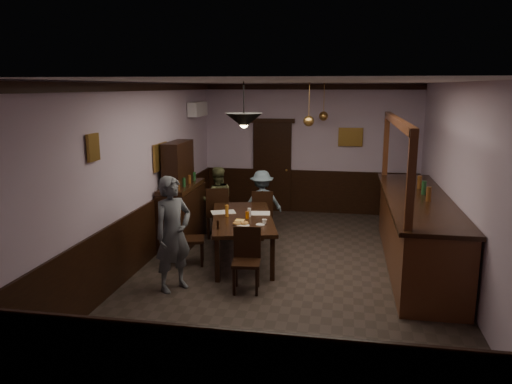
% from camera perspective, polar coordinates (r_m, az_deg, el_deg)
% --- Properties ---
extents(room, '(5.01, 8.01, 3.01)m').
position_cam_1_polar(room, '(7.78, 4.24, 1.34)').
color(room, '#2D2621').
rests_on(room, ground).
extents(dining_table, '(1.50, 2.38, 0.75)m').
position_cam_1_polar(dining_table, '(8.53, -1.56, -3.28)').
color(dining_table, black).
rests_on(dining_table, ground).
extents(chair_far_left, '(0.55, 0.55, 1.01)m').
position_cam_1_polar(chair_far_left, '(9.79, -4.45, -2.10)').
color(chair_far_left, black).
rests_on(chair_far_left, ground).
extents(chair_far_right, '(0.46, 0.46, 0.94)m').
position_cam_1_polar(chair_far_right, '(9.83, 0.74, -2.24)').
color(chair_far_right, black).
rests_on(chair_far_right, ground).
extents(chair_near, '(0.44, 0.44, 0.92)m').
position_cam_1_polar(chair_near, '(7.32, -1.08, -7.36)').
color(chair_near, black).
rests_on(chair_near, ground).
extents(chair_side, '(0.49, 0.49, 0.92)m').
position_cam_1_polar(chair_side, '(8.41, -7.84, -4.91)').
color(chair_side, black).
rests_on(chair_side, ground).
extents(person_standing, '(0.69, 0.74, 1.69)m').
position_cam_1_polar(person_standing, '(7.32, -9.46, -4.74)').
color(person_standing, '#4F545B').
rests_on(person_standing, ground).
extents(person_seated_left, '(0.81, 0.72, 1.37)m').
position_cam_1_polar(person_seated_left, '(10.03, -4.47, -0.99)').
color(person_seated_left, '#4D5130').
rests_on(person_seated_left, ground).
extents(person_seated_right, '(0.95, 0.75, 1.28)m').
position_cam_1_polar(person_seated_right, '(10.07, 0.66, -1.16)').
color(person_seated_right, slate).
rests_on(person_seated_right, ground).
extents(newspaper_left, '(0.50, 0.43, 0.01)m').
position_cam_1_polar(newspaper_left, '(8.83, -3.76, -2.31)').
color(newspaper_left, silver).
rests_on(newspaper_left, dining_table).
extents(newspaper_right, '(0.46, 0.35, 0.01)m').
position_cam_1_polar(newspaper_right, '(8.74, 0.23, -2.44)').
color(newspaper_right, silver).
rests_on(newspaper_right, dining_table).
extents(napkin, '(0.18, 0.18, 0.00)m').
position_cam_1_polar(napkin, '(8.30, -1.85, -3.23)').
color(napkin, '#FCC15D').
rests_on(napkin, dining_table).
extents(saucer, '(0.15, 0.15, 0.01)m').
position_cam_1_polar(saucer, '(8.02, 0.51, -3.74)').
color(saucer, white).
rests_on(saucer, dining_table).
extents(coffee_cup, '(0.10, 0.10, 0.07)m').
position_cam_1_polar(coffee_cup, '(8.04, 0.97, -3.40)').
color(coffee_cup, white).
rests_on(coffee_cup, saucer).
extents(pastry_plate, '(0.22, 0.22, 0.01)m').
position_cam_1_polar(pastry_plate, '(7.96, -1.53, -3.86)').
color(pastry_plate, white).
rests_on(pastry_plate, dining_table).
extents(pastry_ring_a, '(0.13, 0.13, 0.04)m').
position_cam_1_polar(pastry_ring_a, '(7.99, -2.20, -3.61)').
color(pastry_ring_a, '#C68C47').
rests_on(pastry_ring_a, pastry_plate).
extents(pastry_ring_b, '(0.13, 0.13, 0.04)m').
position_cam_1_polar(pastry_ring_b, '(8.01, -1.32, -3.56)').
color(pastry_ring_b, '#C68C47').
rests_on(pastry_ring_b, pastry_plate).
extents(soda_can, '(0.07, 0.07, 0.12)m').
position_cam_1_polar(soda_can, '(8.41, -1.01, -2.63)').
color(soda_can, orange).
rests_on(soda_can, dining_table).
extents(beer_glass, '(0.06, 0.06, 0.20)m').
position_cam_1_polar(beer_glass, '(8.53, -3.35, -2.16)').
color(beer_glass, '#BF721E').
rests_on(beer_glass, dining_table).
extents(water_glass, '(0.06, 0.06, 0.15)m').
position_cam_1_polar(water_glass, '(8.50, -0.76, -2.35)').
color(water_glass, silver).
rests_on(water_glass, dining_table).
extents(pepper_mill, '(0.04, 0.04, 0.14)m').
position_cam_1_polar(pepper_mill, '(7.81, -4.37, -3.73)').
color(pepper_mill, black).
rests_on(pepper_mill, dining_table).
extents(sideboard, '(0.52, 1.47, 1.94)m').
position_cam_1_polar(sideboard, '(9.47, -8.53, -1.30)').
color(sideboard, black).
rests_on(sideboard, ground).
extents(bar_counter, '(1.01, 4.35, 2.44)m').
position_cam_1_polar(bar_counter, '(8.69, 17.84, -4.05)').
color(bar_counter, '#512615').
rests_on(bar_counter, ground).
extents(door_back, '(0.90, 0.06, 2.10)m').
position_cam_1_polar(door_back, '(11.83, 1.85, 2.82)').
color(door_back, black).
rests_on(door_back, ground).
extents(ac_unit, '(0.20, 0.85, 0.30)m').
position_cam_1_polar(ac_unit, '(10.98, -6.68, 9.39)').
color(ac_unit, white).
rests_on(ac_unit, ground).
extents(picture_left_small, '(0.04, 0.28, 0.36)m').
position_cam_1_polar(picture_left_small, '(6.87, -18.13, 4.86)').
color(picture_left_small, olive).
rests_on(picture_left_small, ground).
extents(picture_left_large, '(0.04, 0.62, 0.48)m').
position_cam_1_polar(picture_left_large, '(9.09, -10.85, 3.99)').
color(picture_left_large, olive).
rests_on(picture_left_large, ground).
extents(picture_back, '(0.55, 0.04, 0.42)m').
position_cam_1_polar(picture_back, '(11.62, 10.75, 6.19)').
color(picture_back, olive).
rests_on(picture_back, ground).
extents(pendant_iron, '(0.56, 0.56, 0.68)m').
position_cam_1_polar(pendant_iron, '(7.45, -1.40, 8.15)').
color(pendant_iron, black).
rests_on(pendant_iron, ground).
extents(pendant_brass_mid, '(0.20, 0.20, 0.81)m').
position_cam_1_polar(pendant_brass_mid, '(9.40, 6.04, 8.06)').
color(pendant_brass_mid, '#BF8C3F').
rests_on(pendant_brass_mid, ground).
extents(pendant_brass_far, '(0.20, 0.20, 0.81)m').
position_cam_1_polar(pendant_brass_far, '(11.03, 7.72, 8.58)').
color(pendant_brass_far, '#BF8C3F').
rests_on(pendant_brass_far, ground).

